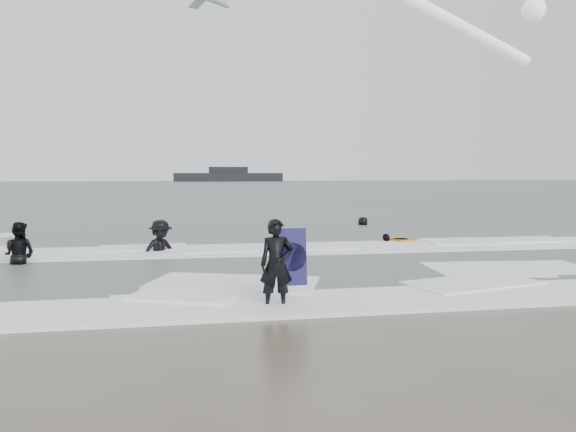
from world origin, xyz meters
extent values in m
plane|color=brown|center=(0.00, 0.00, 0.00)|extent=(320.00, 320.00, 0.00)
plane|color=#47544C|center=(0.00, 80.00, 0.06)|extent=(320.00, 320.00, 0.00)
imported|color=black|center=(-1.19, -0.77, 0.00)|extent=(0.57, 0.38, 1.52)
imported|color=black|center=(-6.73, 4.61, 0.00)|extent=(0.91, 0.79, 1.62)
imported|color=black|center=(-3.44, 6.09, 0.00)|extent=(1.34, 1.16, 1.80)
imported|color=black|center=(3.59, 7.21, 0.00)|extent=(0.93, 0.59, 1.48)
imported|color=black|center=(4.64, 13.06, 0.00)|extent=(0.90, 0.84, 1.55)
cube|color=white|center=(0.00, -0.60, 0.03)|extent=(30.03, 2.32, 0.07)
cube|color=white|center=(0.00, 6.00, 0.04)|extent=(30.00, 2.60, 0.09)
cube|color=black|center=(7.71, 148.70, 1.25)|extent=(30.22, 5.40, 2.37)
cube|color=black|center=(7.71, 148.70, 3.30)|extent=(10.79, 3.24, 1.73)
cylinder|color=white|center=(22.21, 49.20, 20.51)|extent=(40.19, 23.16, 7.71)
camera|label=1|loc=(-2.56, -9.87, 2.24)|focal=35.00mm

